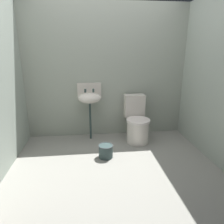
{
  "coord_description": "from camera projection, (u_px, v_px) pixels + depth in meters",
  "views": [
    {
      "loc": [
        -0.32,
        -2.46,
        1.55
      ],
      "look_at": [
        0.0,
        0.29,
        0.7
      ],
      "focal_mm": 32.78,
      "sensor_mm": 36.0,
      "label": 1
    }
  ],
  "objects": [
    {
      "name": "sink",
      "position": [
        90.0,
        98.0,
        3.53
      ],
      "size": [
        0.42,
        0.35,
        0.99
      ],
      "color": "#2E3F3F",
      "rests_on": "ground"
    },
    {
      "name": "ground_plane",
      "position": [
        114.0,
        169.0,
        2.84
      ],
      "size": [
        3.24,
        2.74,
        0.08
      ],
      "primitive_type": "cube",
      "color": "gray"
    },
    {
      "name": "wall_right",
      "position": [
        222.0,
        80.0,
        2.74
      ],
      "size": [
        0.1,
        2.54,
        2.31
      ],
      "primitive_type": "cube",
      "color": "#97A297",
      "rests_on": "ground"
    },
    {
      "name": "wall_back",
      "position": [
        106.0,
        72.0,
        3.64
      ],
      "size": [
        3.24,
        0.1,
        2.31
      ],
      "primitive_type": "cube",
      "color": "#9AA194",
      "rests_on": "ground"
    },
    {
      "name": "toilet_near_wall",
      "position": [
        137.0,
        123.0,
        3.56
      ],
      "size": [
        0.41,
        0.6,
        0.78
      ],
      "rotation": [
        0.0,
        0.0,
        3.17
      ],
      "color": "silver",
      "rests_on": "ground"
    },
    {
      "name": "bucket",
      "position": [
        106.0,
        151.0,
        3.04
      ],
      "size": [
        0.23,
        0.23,
        0.2
      ],
      "color": "#2E3F3F",
      "rests_on": "ground"
    }
  ]
}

